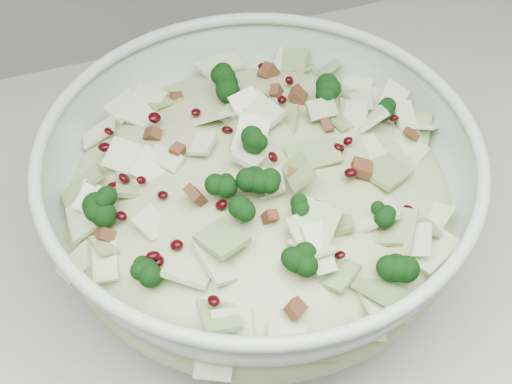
# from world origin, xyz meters

# --- Properties ---
(counter) EXTENTS (3.60, 0.60, 0.90)m
(counter) POSITION_xyz_m (0.00, 1.70, 0.45)
(counter) COLOR #B4B4AF
(counter) RESTS_ON floor
(mixing_bowl) EXTENTS (0.47, 0.47, 0.15)m
(mixing_bowl) POSITION_xyz_m (-0.33, 1.62, 0.98)
(mixing_bowl) COLOR silver
(mixing_bowl) RESTS_ON counter
(salad) EXTENTS (0.41, 0.41, 0.15)m
(salad) POSITION_xyz_m (-0.33, 1.62, 1.00)
(salad) COLOR #A4AF78
(salad) RESTS_ON mixing_bowl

